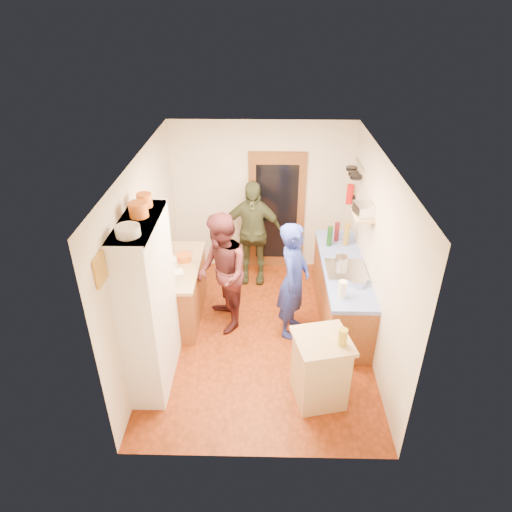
{
  "coord_description": "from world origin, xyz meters",
  "views": [
    {
      "loc": [
        0.05,
        -5.14,
        4.29
      ],
      "look_at": [
        -0.06,
        0.15,
        1.23
      ],
      "focal_mm": 32.0,
      "sensor_mm": 36.0,
      "label": 1
    }
  ],
  "objects_px": {
    "right_counter_base": "(341,292)",
    "person_back": "(253,233)",
    "island_base": "(320,371)",
    "person_hob": "(295,282)",
    "hutch_body": "(149,305)",
    "person_left": "(223,272)"
  },
  "relations": [
    {
      "from": "person_left",
      "to": "right_counter_base",
      "type": "bearing_deg",
      "value": 78.63
    },
    {
      "from": "island_base",
      "to": "person_back",
      "type": "xyz_separation_m",
      "value": [
        -0.87,
        2.65,
        0.46
      ]
    },
    {
      "from": "person_hob",
      "to": "hutch_body",
      "type": "bearing_deg",
      "value": 133.96
    },
    {
      "from": "person_hob",
      "to": "person_left",
      "type": "distance_m",
      "value": 1.02
    },
    {
      "from": "right_counter_base",
      "to": "person_back",
      "type": "xyz_separation_m",
      "value": [
        -1.34,
        1.0,
        0.47
      ]
    },
    {
      "from": "right_counter_base",
      "to": "person_left",
      "type": "relative_size",
      "value": 1.24
    },
    {
      "from": "hutch_body",
      "to": "island_base",
      "type": "distance_m",
      "value": 2.16
    },
    {
      "from": "island_base",
      "to": "person_hob",
      "type": "height_order",
      "value": "person_hob"
    },
    {
      "from": "person_hob",
      "to": "person_back",
      "type": "distance_m",
      "value": 1.54
    },
    {
      "from": "person_back",
      "to": "right_counter_base",
      "type": "bearing_deg",
      "value": -31.89
    },
    {
      "from": "island_base",
      "to": "person_left",
      "type": "distance_m",
      "value": 1.96
    },
    {
      "from": "hutch_body",
      "to": "person_back",
      "type": "distance_m",
      "value": 2.58
    },
    {
      "from": "hutch_body",
      "to": "person_hob",
      "type": "relative_size",
      "value": 1.27
    },
    {
      "from": "hutch_body",
      "to": "person_left",
      "type": "bearing_deg",
      "value": 54.49
    },
    {
      "from": "right_counter_base",
      "to": "island_base",
      "type": "height_order",
      "value": "island_base"
    },
    {
      "from": "island_base",
      "to": "right_counter_base",
      "type": "bearing_deg",
      "value": 73.86
    },
    {
      "from": "right_counter_base",
      "to": "island_base",
      "type": "bearing_deg",
      "value": -106.14
    },
    {
      "from": "island_base",
      "to": "person_hob",
      "type": "bearing_deg",
      "value": 101.09
    },
    {
      "from": "person_back",
      "to": "hutch_body",
      "type": "bearing_deg",
      "value": -111.96
    },
    {
      "from": "hutch_body",
      "to": "person_left",
      "type": "height_order",
      "value": "hutch_body"
    },
    {
      "from": "person_left",
      "to": "person_back",
      "type": "height_order",
      "value": "person_back"
    },
    {
      "from": "right_counter_base",
      "to": "person_left",
      "type": "xyz_separation_m",
      "value": [
        -1.73,
        -0.21,
        0.47
      ]
    }
  ]
}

